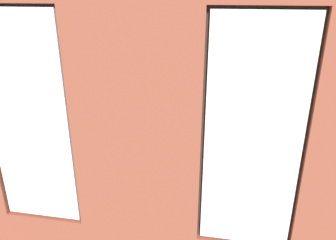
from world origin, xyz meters
The scene contains 13 objects.
ground_plane centered at (0.00, 0.00, -0.05)m, with size 7.25×5.66×0.10m, color #99663D.
brick_wall_with_windows centered at (0.00, 2.45, 1.68)m, with size 6.65×0.30×3.41m.
couch_by_window centered at (-0.11, 1.80, 0.33)m, with size 1.79×0.87×0.80m.
coffee_table centered at (0.22, -0.20, 0.39)m, with size 1.38×0.70×0.44m.
cup_ceramic centered at (0.39, -0.29, 0.50)m, with size 0.09×0.09×0.11m, color #4C4C51.
candle_jar centered at (-0.16, -0.33, 0.50)m, with size 0.08×0.08×0.10m, color #B7333D.
table_plant_small centered at (0.64, -0.10, 0.55)m, with size 0.12×0.12×0.19m.
remote_black centered at (0.12, -0.10, 0.46)m, with size 0.05×0.17×0.02m, color black.
media_console centered at (2.98, -0.34, 0.27)m, with size 1.02×0.42×0.54m, color black.
tv_flatscreen centered at (2.98, -0.34, 0.88)m, with size 1.00×0.20×0.68m.
papasan_chair centered at (0.85, -1.59, 0.45)m, with size 1.16×1.16×0.72m.
potted_plant_near_tv centered at (2.43, 0.62, 0.57)m, with size 0.50×0.50×0.91m.
potted_plant_by_left_couch centered at (-2.23, -0.76, 0.33)m, with size 0.29×0.29×0.49m.
Camera 1 is at (-0.83, 5.20, 3.10)m, focal length 35.00 mm.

